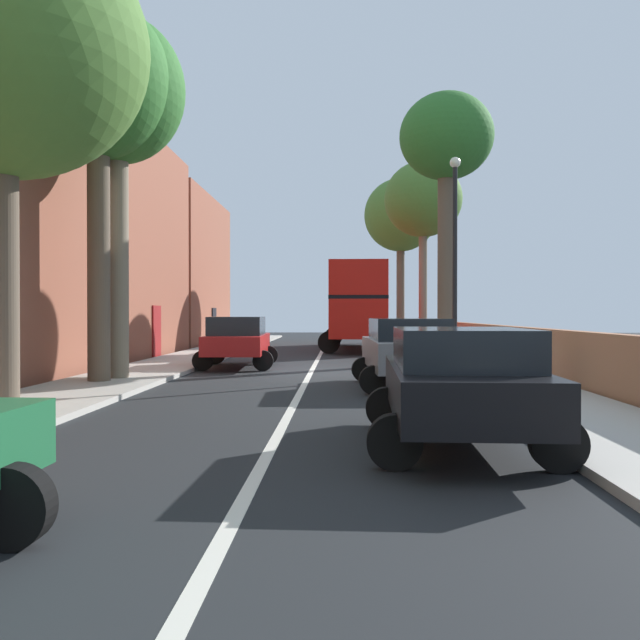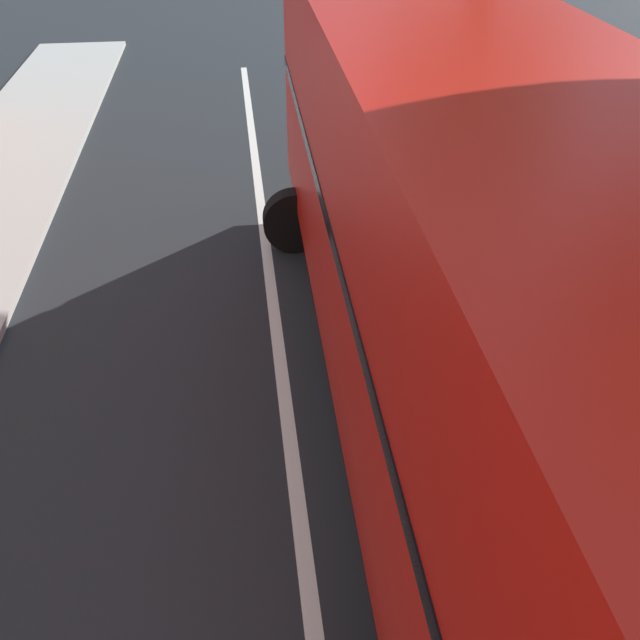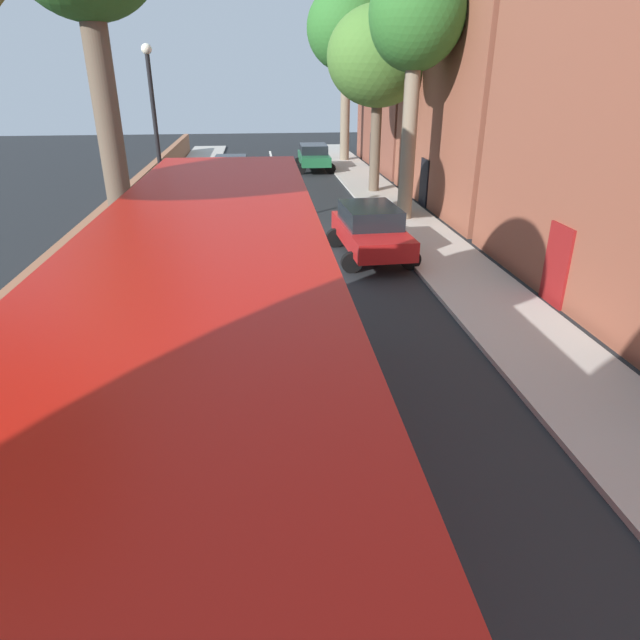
# 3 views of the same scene
# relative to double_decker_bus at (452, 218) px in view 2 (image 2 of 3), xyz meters

# --- Properties ---
(double_decker_bus) EXTENTS (3.66, 10.86, 4.06)m
(double_decker_bus) POSITION_rel_double_decker_bus_xyz_m (0.00, 0.00, 0.00)
(double_decker_bus) COLOR red
(double_decker_bus) RESTS_ON ground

